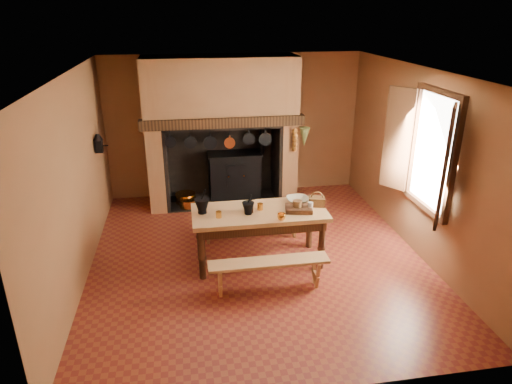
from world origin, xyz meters
TOP-DOWN VIEW (x-y plane):
  - floor at (0.00, 0.00)m, footprint 5.50×5.50m
  - ceiling at (0.00, 0.00)m, footprint 5.50×5.50m
  - back_wall at (0.00, 2.75)m, footprint 5.00×0.02m
  - wall_left at (-2.50, 0.00)m, footprint 0.02×5.50m
  - wall_right at (2.50, 0.00)m, footprint 0.02×5.50m
  - wall_front at (0.00, -2.75)m, footprint 5.00×0.02m
  - chimney_breast at (-0.30, 2.31)m, footprint 2.95×0.96m
  - iron_range at (-0.04, 2.45)m, footprint 1.12×0.55m
  - hearth_pans at (-1.05, 2.22)m, footprint 0.51×0.62m
  - hanging_pans at (-0.34, 1.81)m, footprint 1.92×0.29m
  - onion_string at (1.00, 1.79)m, footprint 0.12×0.10m
  - herb_bunch at (1.18, 1.79)m, footprint 0.20×0.20m
  - window at (2.35, -0.40)m, footprint 0.39×1.75m
  - wall_coffee_mill at (-2.42, 1.55)m, footprint 0.23×0.16m
  - work_table at (0.01, -0.15)m, footprint 1.95×0.87m
  - bench_front at (0.01, -0.92)m, footprint 1.63×0.28m
  - bench_back at (0.01, 0.59)m, footprint 1.78×0.31m
  - mortar_large at (-0.81, -0.10)m, footprint 0.22×0.22m
  - mortar_small at (-0.17, -0.24)m, footprint 0.18×0.18m
  - coffee_grinder at (-0.15, -0.15)m, footprint 0.18×0.14m
  - brass_mug_a at (-0.59, -0.29)m, footprint 0.10×0.10m
  - brass_mug_b at (0.02, -0.12)m, footprint 0.11×0.11m
  - mixing_bowl at (0.63, 0.05)m, footprint 0.33×0.33m
  - stoneware_crock at (0.55, -0.25)m, footprint 0.17×0.17m
  - glass_jar at (0.74, -0.27)m, footprint 0.08×0.08m
  - wicker_basket at (0.88, -0.11)m, footprint 0.27×0.23m
  - wooden_tray at (0.57, -0.25)m, footprint 0.43×0.34m
  - brass_cup at (0.26, -0.51)m, footprint 0.14×0.14m

SIDE VIEW (x-z plane):
  - floor at x=0.00m, z-range 0.00..0.00m
  - hearth_pans at x=-1.05m, z-range -0.01..0.19m
  - bench_front at x=0.01m, z-range 0.11..0.57m
  - bench_back at x=0.01m, z-range 0.12..0.63m
  - iron_range at x=-0.04m, z-range -0.32..1.28m
  - work_table at x=0.01m, z-range 0.29..1.14m
  - wooden_tray at x=0.57m, z-range 0.85..0.91m
  - mixing_bowl at x=0.63m, z-range 0.85..0.93m
  - brass_mug_a at x=-0.59m, z-range 0.85..0.94m
  - brass_cup at x=0.26m, z-range 0.85..0.94m
  - brass_mug_b at x=0.02m, z-range 0.85..0.94m
  - glass_jar at x=0.74m, z-range 0.85..0.98m
  - wicker_basket at x=0.88m, z-range 0.81..1.03m
  - coffee_grinder at x=-0.15m, z-range 0.82..1.02m
  - stoneware_crock at x=0.55m, z-range 0.85..1.01m
  - mortar_small at x=-0.17m, z-range 0.80..1.10m
  - mortar_large at x=-0.81m, z-range 0.78..1.15m
  - onion_string at x=1.00m, z-range 1.10..1.56m
  - hanging_pans at x=-0.34m, z-range 1.23..1.50m
  - herb_bunch at x=1.18m, z-range 1.21..1.56m
  - back_wall at x=0.00m, z-range 0.00..2.80m
  - wall_left at x=-2.50m, z-range 0.00..2.80m
  - wall_right at x=2.50m, z-range 0.00..2.80m
  - wall_front at x=0.00m, z-range 0.00..2.80m
  - wall_coffee_mill at x=-2.42m, z-range 1.36..1.67m
  - window at x=2.35m, z-range 0.82..2.58m
  - chimney_breast at x=-0.30m, z-range 0.41..3.21m
  - ceiling at x=0.00m, z-range 2.80..2.80m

